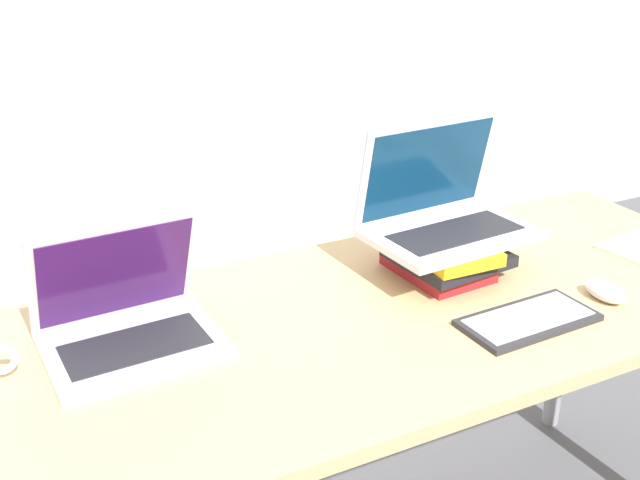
% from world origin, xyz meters
% --- Properties ---
extents(desk, '(1.80, 0.70, 0.75)m').
position_xyz_m(desk, '(0.00, 0.35, 0.67)').
color(desk, tan).
rests_on(desk, ground_plane).
extents(laptop_left, '(0.32, 0.26, 0.24)m').
position_xyz_m(laptop_left, '(-0.46, 0.45, 0.80)').
color(laptop_left, silver).
rests_on(laptop_left, desk).
extents(book_stack, '(0.23, 0.26, 0.09)m').
position_xyz_m(book_stack, '(0.22, 0.43, 0.79)').
color(book_stack, maroon).
rests_on(book_stack, desk).
extents(laptop_on_books, '(0.37, 0.26, 0.24)m').
position_xyz_m(laptop_on_books, '(0.23, 0.46, 0.88)').
color(laptop_on_books, silver).
rests_on(laptop_on_books, book_stack).
extents(wireless_keyboard, '(0.28, 0.14, 0.01)m').
position_xyz_m(wireless_keyboard, '(0.24, 0.18, 0.75)').
color(wireless_keyboard, '#28282D').
rests_on(wireless_keyboard, desk).
extents(mouse, '(0.06, 0.10, 0.03)m').
position_xyz_m(mouse, '(0.45, 0.19, 0.76)').
color(mouse, white).
rests_on(mouse, desk).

